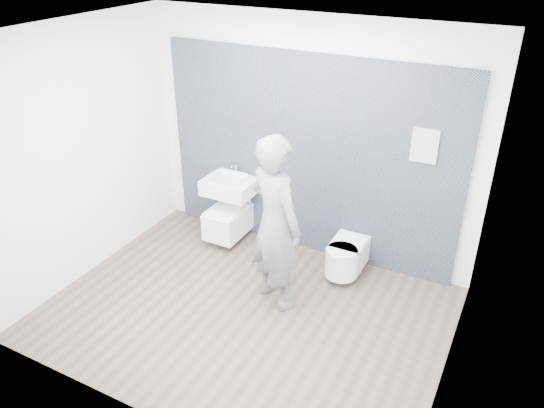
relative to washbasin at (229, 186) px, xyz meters
The scene contains 8 objects.
ground 1.68m from the washbasin, 53.10° to the right, with size 4.00×4.00×0.00m, color brown.
room_shell 1.81m from the washbasin, 53.10° to the right, with size 4.00×4.00×4.00m.
tile_wall 1.20m from the washbasin, 16.02° to the left, with size 3.60×0.06×2.40m, color black.
washbasin is the anchor object (origin of this frame).
toilet_square 0.45m from the washbasin, 90.00° to the right, with size 0.41×0.59×0.80m.
toilet_rounded 1.66m from the washbasin, ahead, with size 0.37×0.63×0.34m.
info_placard 2.35m from the washbasin, ahead, with size 0.27×0.03×0.36m, color white.
visitor 1.39m from the washbasin, 38.63° to the right, with size 0.69×0.45×1.89m, color gray.
Camera 1 is at (2.26, -3.74, 3.59)m, focal length 35.00 mm.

